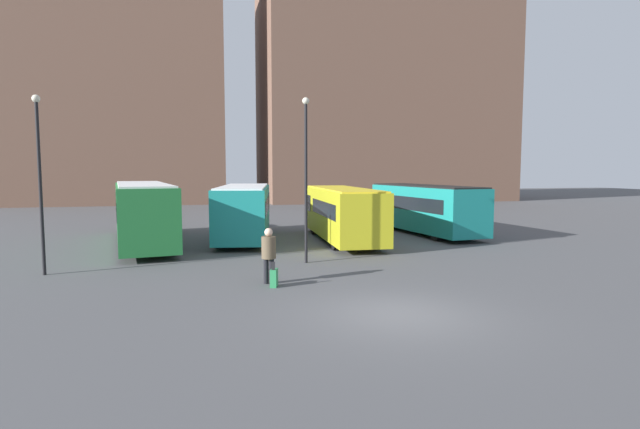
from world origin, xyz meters
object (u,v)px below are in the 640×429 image
object	(u,v)px
bus_0	(143,211)
bus_1	(244,210)
bus_3	(424,207)
lamp_post_0	(306,168)
bus_2	(342,212)
suitcase	(274,278)
traveler	(269,251)
lamp_post_1	(40,172)

from	to	relation	value
bus_0	bus_1	bearing A→B (deg)	-90.99
bus_0	bus_3	size ratio (longest dim) A/B	1.20
bus_0	lamp_post_0	size ratio (longest dim) A/B	1.75
bus_2	suitcase	bearing A→B (deg)	155.34
bus_2	traveler	xyz separation A→B (m)	(-5.14, -9.23, -0.43)
bus_0	bus_1	world-z (taller)	bus_0
bus_3	suitcase	world-z (taller)	bus_3
bus_0	lamp_post_0	distance (m)	10.12
bus_1	bus_3	distance (m)	10.68
bus_2	lamp_post_0	bearing A→B (deg)	154.17
lamp_post_0	bus_3	bearing A→B (deg)	41.37
bus_3	traveler	world-z (taller)	bus_3
bus_1	suitcase	world-z (taller)	bus_1
bus_0	bus_2	size ratio (longest dim) A/B	1.20
bus_2	traveler	world-z (taller)	bus_2
traveler	lamp_post_0	xyz separation A→B (m)	(1.97, 3.40, 2.75)
bus_3	suitcase	xyz separation A→B (m)	(-10.69, -11.67, -1.27)
bus_1	lamp_post_0	world-z (taller)	lamp_post_0
bus_1	bus_2	xyz separation A→B (m)	(5.04, -1.84, -0.05)
bus_3	lamp_post_0	bearing A→B (deg)	125.66
bus_2	lamp_post_0	world-z (taller)	lamp_post_0
bus_0	lamp_post_1	bearing A→B (deg)	150.45
bus_3	lamp_post_1	size ratio (longest dim) A/B	1.52
suitcase	bus_3	bearing A→B (deg)	-24.57
bus_1	suitcase	distance (m)	11.64
traveler	lamp_post_1	bearing A→B (deg)	85.20
lamp_post_0	bus_1	bearing A→B (deg)	103.67
bus_1	lamp_post_1	bearing A→B (deg)	143.65
bus_2	suitcase	xyz separation A→B (m)	(-5.05, -9.73, -1.24)
bus_1	bus_3	world-z (taller)	bus_1
bus_2	lamp_post_0	size ratio (longest dim) A/B	1.46
bus_1	suitcase	size ratio (longest dim) A/B	11.31
bus_0	bus_1	distance (m)	5.25
suitcase	traveler	bearing A→B (deg)	28.94
bus_0	bus_3	world-z (taller)	bus_0
bus_2	lamp_post_0	distance (m)	7.03
suitcase	bus_1	bearing A→B (deg)	17.89
suitcase	lamp_post_0	xyz separation A→B (m)	(1.87, 3.90, 3.56)
bus_1	bus_2	distance (m)	5.36
bus_1	traveler	world-z (taller)	bus_1
bus_2	bus_3	world-z (taller)	bus_3
bus_0	bus_3	distance (m)	15.90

